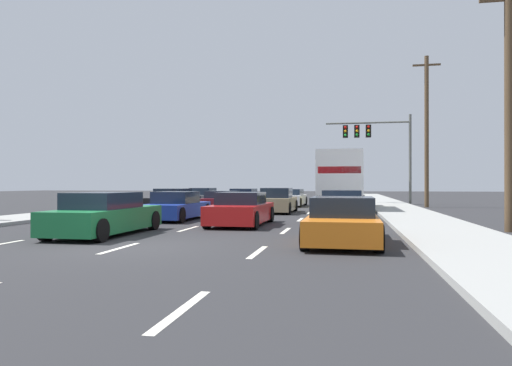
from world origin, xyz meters
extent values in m
plane|color=#2B2B2D|center=(0.00, 25.00, 0.00)|extent=(140.00, 140.00, 0.00)
cube|color=#9E9E99|center=(8.41, 20.00, 0.07)|extent=(2.92, 80.00, 0.14)
cube|color=#9E9E99|center=(-8.41, 20.00, 0.07)|extent=(2.92, 80.00, 0.14)
cube|color=silver|center=(-3.40, 4.64, 0.00)|extent=(0.14, 2.00, 0.01)
cube|color=silver|center=(-3.40, 9.64, 0.00)|extent=(0.14, 2.00, 0.01)
cube|color=silver|center=(-3.40, 14.64, 0.00)|extent=(0.14, 2.00, 0.01)
cube|color=silver|center=(-3.40, 19.64, 0.00)|extent=(0.14, 2.00, 0.01)
cube|color=silver|center=(-3.40, 24.64, 0.00)|extent=(0.14, 2.00, 0.01)
cube|color=silver|center=(-3.40, 29.64, 0.00)|extent=(0.14, 2.00, 0.01)
cube|color=silver|center=(-3.40, 34.64, 0.00)|extent=(0.14, 2.00, 0.01)
cube|color=silver|center=(-3.40, 39.64, 0.00)|extent=(0.14, 2.00, 0.01)
cube|color=silver|center=(-3.40, 44.64, 0.00)|extent=(0.14, 2.00, 0.01)
cube|color=silver|center=(-3.40, 49.64, 0.00)|extent=(0.14, 2.00, 0.01)
cube|color=silver|center=(0.00, -0.36, 0.00)|extent=(0.14, 2.00, 0.01)
cube|color=silver|center=(0.00, 4.64, 0.00)|extent=(0.14, 2.00, 0.01)
cube|color=silver|center=(0.00, 9.64, 0.00)|extent=(0.14, 2.00, 0.01)
cube|color=silver|center=(0.00, 14.64, 0.00)|extent=(0.14, 2.00, 0.01)
cube|color=silver|center=(0.00, 19.64, 0.00)|extent=(0.14, 2.00, 0.01)
cube|color=silver|center=(0.00, 24.64, 0.00)|extent=(0.14, 2.00, 0.01)
cube|color=silver|center=(0.00, 29.64, 0.00)|extent=(0.14, 2.00, 0.01)
cube|color=silver|center=(0.00, 34.64, 0.00)|extent=(0.14, 2.00, 0.01)
cube|color=silver|center=(0.00, 39.64, 0.00)|extent=(0.14, 2.00, 0.01)
cube|color=silver|center=(0.00, 44.64, 0.00)|extent=(0.14, 2.00, 0.01)
cube|color=silver|center=(0.00, 49.64, 0.00)|extent=(0.14, 2.00, 0.01)
cube|color=silver|center=(3.40, -5.36, 0.00)|extent=(0.14, 2.00, 0.01)
cube|color=silver|center=(3.40, -0.36, 0.00)|extent=(0.14, 2.00, 0.01)
cube|color=silver|center=(3.40, 4.64, 0.00)|extent=(0.14, 2.00, 0.01)
cube|color=silver|center=(3.40, 9.64, 0.00)|extent=(0.14, 2.00, 0.01)
cube|color=silver|center=(3.40, 14.64, 0.00)|extent=(0.14, 2.00, 0.01)
cube|color=silver|center=(3.40, 19.64, 0.00)|extent=(0.14, 2.00, 0.01)
cube|color=silver|center=(3.40, 24.64, 0.00)|extent=(0.14, 2.00, 0.01)
cube|color=silver|center=(3.40, 29.64, 0.00)|extent=(0.14, 2.00, 0.01)
cube|color=silver|center=(3.40, 34.64, 0.00)|extent=(0.14, 2.00, 0.01)
cube|color=silver|center=(3.40, 39.64, 0.00)|extent=(0.14, 2.00, 0.01)
cube|color=silver|center=(3.40, 44.64, 0.00)|extent=(0.14, 2.00, 0.01)
cube|color=silver|center=(3.40, 49.64, 0.00)|extent=(0.14, 2.00, 0.01)
cube|color=slate|center=(-4.98, 22.20, 0.46)|extent=(1.79, 4.16, 0.64)
cube|color=#192333|center=(-4.98, 22.18, 1.03)|extent=(1.55, 1.90, 0.51)
cylinder|color=black|center=(-5.76, 23.73, 0.32)|extent=(0.23, 0.64, 0.64)
cylinder|color=black|center=(-4.15, 23.71, 0.32)|extent=(0.23, 0.64, 0.64)
cylinder|color=black|center=(-5.80, 20.69, 0.32)|extent=(0.23, 0.64, 0.64)
cylinder|color=black|center=(-4.19, 20.67, 0.32)|extent=(0.23, 0.64, 0.64)
cube|color=black|center=(-4.94, 16.17, 0.45)|extent=(2.00, 4.72, 0.63)
cube|color=#192333|center=(-4.95, 16.07, 1.03)|extent=(1.71, 2.16, 0.53)
cylinder|color=black|center=(-5.78, 17.98, 0.32)|extent=(0.24, 0.65, 0.64)
cylinder|color=black|center=(-4.02, 17.93, 0.32)|extent=(0.24, 0.65, 0.64)
cylinder|color=black|center=(-5.87, 14.41, 0.32)|extent=(0.24, 0.65, 0.64)
cylinder|color=black|center=(-4.10, 14.36, 0.32)|extent=(0.24, 0.65, 0.64)
cube|color=#141E4C|center=(-1.86, 22.25, 0.48)|extent=(1.87, 4.35, 0.68)
cube|color=#192333|center=(-1.87, 22.01, 1.03)|extent=(1.62, 2.04, 0.42)
cylinder|color=black|center=(-2.68, 23.87, 0.32)|extent=(0.23, 0.64, 0.64)
cylinder|color=black|center=(-1.00, 23.84, 0.32)|extent=(0.23, 0.64, 0.64)
cylinder|color=black|center=(-2.73, 20.65, 0.32)|extent=(0.23, 0.64, 0.64)
cylinder|color=black|center=(-1.05, 20.63, 0.32)|extent=(0.23, 0.64, 0.64)
cube|color=maroon|center=(-1.73, 15.98, 0.44)|extent=(1.96, 4.28, 0.61)
cube|color=#192333|center=(-1.74, 15.65, 0.95)|extent=(1.68, 2.03, 0.41)
cylinder|color=black|center=(-2.55, 17.56, 0.32)|extent=(0.24, 0.65, 0.64)
cylinder|color=black|center=(-0.83, 17.52, 0.32)|extent=(0.24, 0.65, 0.64)
cylinder|color=black|center=(-2.64, 14.44, 0.32)|extent=(0.24, 0.65, 0.64)
cylinder|color=black|center=(-0.91, 14.39, 0.32)|extent=(0.24, 0.65, 0.64)
cube|color=#1E389E|center=(-1.91, 8.54, 0.43)|extent=(1.77, 4.52, 0.59)
cube|color=#192333|center=(-1.91, 8.50, 0.98)|extent=(1.55, 1.99, 0.50)
cylinder|color=black|center=(-2.73, 10.25, 0.32)|extent=(0.22, 0.64, 0.64)
cylinder|color=black|center=(-1.09, 10.25, 0.32)|extent=(0.22, 0.64, 0.64)
cylinder|color=black|center=(-2.72, 6.83, 0.32)|extent=(0.22, 0.64, 0.64)
cylinder|color=black|center=(-1.08, 6.83, 0.32)|extent=(0.22, 0.64, 0.64)
cube|color=#196B38|center=(-1.87, 2.38, 0.48)|extent=(1.76, 4.63, 0.68)
cube|color=#192333|center=(-1.87, 2.23, 1.06)|extent=(1.54, 2.34, 0.49)
cylinder|color=black|center=(-2.69, 4.14, 0.32)|extent=(0.22, 0.64, 0.64)
cylinder|color=black|center=(-1.07, 4.15, 0.32)|extent=(0.22, 0.64, 0.64)
cylinder|color=black|center=(-2.67, 0.61, 0.32)|extent=(0.22, 0.64, 0.64)
cylinder|color=black|center=(-1.06, 0.62, 0.32)|extent=(0.22, 0.64, 0.64)
cube|color=white|center=(1.48, 22.13, 0.47)|extent=(1.99, 4.56, 0.66)
cube|color=#192333|center=(1.48, 22.02, 1.01)|extent=(1.71, 2.37, 0.42)
cylinder|color=black|center=(0.65, 23.85, 0.32)|extent=(0.24, 0.65, 0.64)
cylinder|color=black|center=(2.40, 23.81, 0.32)|extent=(0.24, 0.65, 0.64)
cylinder|color=black|center=(0.56, 20.45, 0.32)|extent=(0.24, 0.65, 0.64)
cylinder|color=black|center=(2.31, 20.40, 0.32)|extent=(0.24, 0.65, 0.64)
cube|color=tan|center=(1.71, 14.37, 0.48)|extent=(1.72, 4.22, 0.69)
cube|color=#192333|center=(1.70, 14.08, 1.09)|extent=(1.50, 1.82, 0.53)
cylinder|color=black|center=(0.92, 15.94, 0.32)|extent=(0.22, 0.64, 0.64)
cylinder|color=black|center=(2.50, 15.93, 0.32)|extent=(0.22, 0.64, 0.64)
cylinder|color=black|center=(0.91, 12.82, 0.32)|extent=(0.22, 0.64, 0.64)
cylinder|color=black|center=(2.49, 12.81, 0.32)|extent=(0.22, 0.64, 0.64)
cube|color=red|center=(1.47, 6.45, 0.47)|extent=(1.83, 4.39, 0.65)
cube|color=#192333|center=(1.47, 6.43, 1.02)|extent=(1.60, 1.92, 0.45)
cylinder|color=black|center=(0.64, 8.10, 0.32)|extent=(0.22, 0.64, 0.64)
cylinder|color=black|center=(2.33, 8.09, 0.32)|extent=(0.22, 0.64, 0.64)
cylinder|color=black|center=(0.62, 4.81, 0.32)|extent=(0.22, 0.64, 0.64)
cylinder|color=black|center=(2.31, 4.81, 0.32)|extent=(0.22, 0.64, 0.64)
cube|color=white|center=(5.06, 16.90, 2.18)|extent=(2.53, 6.24, 2.45)
cube|color=red|center=(5.02, 13.81, 2.30)|extent=(2.21, 0.07, 0.36)
cube|color=yellow|center=(5.10, 21.03, 1.37)|extent=(2.38, 2.08, 2.15)
cylinder|color=black|center=(3.92, 21.04, 0.48)|extent=(0.31, 0.96, 0.96)
cylinder|color=black|center=(6.28, 21.01, 0.48)|extent=(0.31, 0.96, 0.96)
cylinder|color=black|center=(3.86, 15.67, 0.48)|extent=(0.31, 0.96, 0.96)
cylinder|color=black|center=(6.22, 15.64, 0.48)|extent=(0.31, 0.96, 0.96)
cube|color=#B7BABF|center=(5.23, 9.26, 0.45)|extent=(1.89, 4.23, 0.62)
cube|color=#192333|center=(5.22, 9.01, 1.03)|extent=(1.62, 1.91, 0.54)
cylinder|color=black|center=(4.45, 10.82, 0.32)|extent=(0.24, 0.65, 0.64)
cylinder|color=black|center=(6.10, 10.78, 0.32)|extent=(0.24, 0.65, 0.64)
cylinder|color=black|center=(4.36, 7.74, 0.32)|extent=(0.24, 0.65, 0.64)
cylinder|color=black|center=(6.02, 7.69, 0.32)|extent=(0.24, 0.65, 0.64)
cube|color=orange|center=(5.29, 1.83, 0.43)|extent=(1.82, 4.64, 0.58)
cube|color=#192333|center=(5.29, 1.65, 0.97)|extent=(1.59, 1.97, 0.50)
cylinder|color=black|center=(4.47, 3.60, 0.32)|extent=(0.22, 0.64, 0.64)
cylinder|color=black|center=(6.14, 3.59, 0.32)|extent=(0.22, 0.64, 0.64)
cylinder|color=black|center=(4.44, 0.07, 0.32)|extent=(0.22, 0.64, 0.64)
cylinder|color=black|center=(6.11, 0.06, 0.32)|extent=(0.22, 0.64, 0.64)
cylinder|color=#595B56|center=(10.16, 26.42, 3.45)|extent=(0.20, 0.20, 6.89)
cylinder|color=#595B56|center=(6.98, 26.42, 6.33)|extent=(6.37, 0.14, 0.14)
cube|color=black|center=(7.06, 26.42, 5.68)|extent=(0.40, 0.56, 0.95)
sphere|color=red|center=(7.06, 26.11, 5.98)|extent=(0.20, 0.20, 0.20)
sphere|color=orange|center=(7.06, 26.11, 5.68)|extent=(0.20, 0.20, 0.20)
sphere|color=green|center=(7.06, 26.11, 5.38)|extent=(0.20, 0.20, 0.20)
cube|color=black|center=(6.18, 26.42, 5.68)|extent=(0.40, 0.56, 0.95)
sphere|color=red|center=(6.18, 26.11, 5.98)|extent=(0.20, 0.20, 0.20)
sphere|color=orange|center=(6.18, 26.11, 5.68)|extent=(0.20, 0.20, 0.20)
sphere|color=green|center=(6.18, 26.11, 5.38)|extent=(0.20, 0.20, 0.20)
cube|color=black|center=(5.31, 26.42, 5.68)|extent=(0.40, 0.56, 0.95)
sphere|color=red|center=(5.31, 26.11, 5.98)|extent=(0.20, 0.20, 0.20)
sphere|color=orange|center=(5.31, 26.11, 5.68)|extent=(0.20, 0.20, 0.20)
sphere|color=green|center=(5.31, 26.11, 5.38)|extent=(0.20, 0.20, 0.20)
cylinder|color=brown|center=(10.58, 5.64, 4.09)|extent=(0.28, 0.28, 8.19)
cylinder|color=brown|center=(10.69, 22.26, 5.10)|extent=(0.28, 0.28, 10.19)
cube|color=brown|center=(10.69, 22.26, 9.59)|extent=(1.80, 0.12, 0.12)
camera|label=1|loc=(5.39, -10.83, 1.55)|focal=32.86mm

